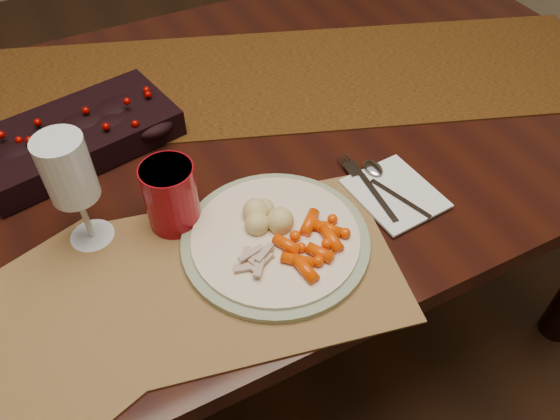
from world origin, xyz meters
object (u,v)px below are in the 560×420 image
placemat_main (255,268)px  wine_glass (76,193)px  dining_table (237,249)px  mashed_potatoes (268,212)px  dinner_plate (276,239)px  red_cup (171,196)px  turkey_shreds (254,262)px  napkin (395,193)px  centerpiece (75,132)px  baby_carrots (316,241)px

placemat_main → wine_glass: 0.29m
dining_table → mashed_potatoes: mashed_potatoes is taller
dinner_plate → mashed_potatoes: 0.05m
red_cup → mashed_potatoes: bearing=-32.5°
placemat_main → mashed_potatoes: (0.06, 0.06, 0.04)m
placemat_main → red_cup: red_cup is taller
placemat_main → turkey_shreds: bearing=-107.2°
dining_table → napkin: size_ratio=11.81×
centerpiece → turkey_shreds: size_ratio=4.91×
placemat_main → dinner_plate: dinner_plate is taller
dinner_plate → baby_carrots: baby_carrots is taller
dinner_plate → wine_glass: bearing=150.1°
centerpiece → baby_carrots: (0.27, -0.42, -0.01)m
dining_table → centerpiece: size_ratio=5.00×
placemat_main → wine_glass: size_ratio=2.11×
centerpiece → baby_carrots: bearing=-57.4°
turkey_shreds → napkin: bearing=7.9°
napkin → wine_glass: wine_glass is taller
napkin → wine_glass: bearing=159.1°
napkin → placemat_main: bearing=-177.8°
mashed_potatoes → red_cup: bearing=147.5°
dining_table → placemat_main: bearing=-105.6°
turkey_shreds → wine_glass: (-0.20, 0.19, 0.07)m
centerpiece → napkin: (0.46, -0.38, -0.03)m
dining_table → red_cup: size_ratio=15.40×
baby_carrots → turkey_shreds: bearing=174.9°
dinner_plate → wine_glass: 0.31m
red_cup → turkey_shreds: bearing=-65.0°
turkey_shreds → baby_carrots: bearing=-5.1°
placemat_main → red_cup: bearing=129.1°
dinner_plate → napkin: 0.23m
wine_glass → mashed_potatoes: bearing=-23.4°
dinner_plate → mashed_potatoes: mashed_potatoes is taller
dinner_plate → red_cup: bearing=136.9°
placemat_main → baby_carrots: 0.10m
dining_table → wine_glass: (-0.30, -0.16, 0.48)m
dining_table → napkin: bearing=-57.9°
baby_carrots → wine_glass: wine_glass is taller
mashed_potatoes → red_cup: size_ratio=0.69×
centerpiece → placemat_main: 0.45m
dining_table → turkey_shreds: size_ratio=24.55×
dining_table → mashed_potatoes: (-0.04, -0.27, 0.42)m
centerpiece → baby_carrots: 0.50m
mashed_potatoes → napkin: mashed_potatoes is taller
baby_carrots → dinner_plate: bearing=136.1°
centerpiece → baby_carrots: centerpiece is taller
centerpiece → red_cup: bearing=-69.3°
baby_carrots → dining_table: bearing=90.6°
placemat_main → baby_carrots: (0.10, -0.02, 0.03)m
centerpiece → placemat_main: size_ratio=0.84×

